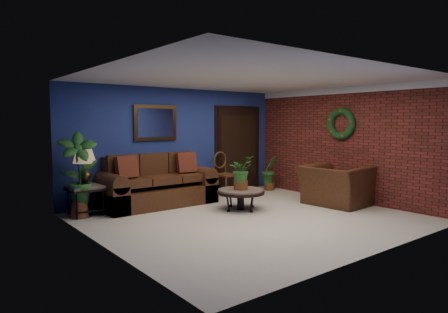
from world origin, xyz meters
TOP-DOWN VIEW (x-y plane):
  - floor at (0.00, 0.00)m, footprint 5.50×5.50m
  - wall_back at (0.00, 2.50)m, footprint 5.50×0.04m
  - wall_left at (-2.75, 0.00)m, footprint 0.04×5.00m
  - wall_right_brick at (2.75, 0.00)m, footprint 0.04×5.00m
  - ceiling at (0.00, 0.00)m, footprint 5.50×5.00m
  - crown_molding at (2.72, 0.00)m, footprint 0.03×5.00m
  - wall_mirror at (-0.60, 2.46)m, footprint 1.02×0.06m
  - closet_door at (1.75, 2.47)m, footprint 1.44×0.06m
  - wreath at (2.69, 0.05)m, footprint 0.16×0.72m
  - sofa at (-0.81, 2.09)m, footprint 2.38×1.03m
  - coffee_table at (0.30, 0.65)m, footprint 0.95×0.95m
  - end_table at (-2.30, 2.05)m, footprint 0.61×0.61m
  - table_lamp at (-2.30, 2.05)m, footprint 0.42×0.42m
  - side_chair at (1.02, 2.13)m, footprint 0.50×0.50m
  - armchair at (2.15, -0.24)m, footprint 1.19×1.34m
  - coffee_plant at (0.30, 0.65)m, footprint 0.55×0.49m
  - floor_plant at (2.35, 1.93)m, footprint 0.46×0.40m
  - tall_plant at (-2.45, 1.95)m, footprint 0.80×0.65m

SIDE VIEW (x-z plane):
  - floor at x=0.00m, z-range 0.00..0.00m
  - coffee_table at x=0.30m, z-range 0.15..0.55m
  - sofa at x=-0.81m, z-range -0.18..0.89m
  - armchair at x=2.15m, z-range 0.00..0.83m
  - end_table at x=-2.30m, z-range 0.15..0.71m
  - floor_plant at x=2.35m, z-range 0.02..0.90m
  - side_chair at x=1.02m, z-range 0.07..1.10m
  - coffee_plant at x=0.30m, z-range 0.44..1.10m
  - tall_plant at x=-2.45m, z-range 0.07..1.65m
  - table_lamp at x=-2.30m, z-range 0.66..1.35m
  - closet_door at x=1.75m, z-range -0.04..2.14m
  - wall_back at x=0.00m, z-range 0.00..2.50m
  - wall_left at x=-2.75m, z-range 0.00..2.50m
  - wall_right_brick at x=2.75m, z-range 0.00..2.50m
  - wreath at x=2.69m, z-range 1.34..2.06m
  - wall_mirror at x=-0.60m, z-range 1.33..2.10m
  - crown_molding at x=2.72m, z-range 2.36..2.50m
  - ceiling at x=0.00m, z-range 2.49..2.51m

